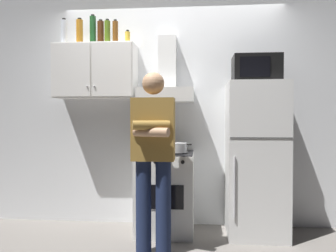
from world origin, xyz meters
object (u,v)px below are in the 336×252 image
object	(u,v)px
stove_oven	(166,192)
bottle_liquor_amber	(80,32)
microwave	(256,69)
cooking_pot	(177,148)
bottle_olive_oil	(107,32)
bottle_rum_dark	(101,33)
bottle_vodka_clear	(64,32)
range_hood	(167,85)
bottle_wine_green	(93,31)
person_standing	(153,155)
bottle_beer_brown	(115,32)
upper_cabinet	(96,72)
refrigerator	(256,159)
bottle_spice_jar	(128,37)

from	to	relation	value
stove_oven	bottle_liquor_amber	xyz separation A→B (m)	(-0.98, 0.10, 1.76)
microwave	cooking_pot	bearing A→B (deg)	-170.43
bottle_olive_oil	bottle_rum_dark	distance (m)	0.10
bottle_rum_dark	bottle_olive_oil	bearing A→B (deg)	-28.44
stove_oven	bottle_olive_oil	world-z (taller)	bottle_olive_oil
bottle_rum_dark	bottle_vodka_clear	xyz separation A→B (m)	(-0.41, -0.03, 0.01)
range_hood	bottle_vodka_clear	size ratio (longest dim) A/B	2.52
bottle_liquor_amber	cooking_pot	bearing A→B (deg)	-11.40
stove_oven	bottle_wine_green	distance (m)	1.98
person_standing	bottle_beer_brown	xyz separation A→B (m)	(-0.52, 0.70, 1.27)
range_hood	person_standing	world-z (taller)	range_hood
microwave	bottle_olive_oil	world-z (taller)	bottle_olive_oil
bottle_beer_brown	bottle_olive_oil	bearing A→B (deg)	-177.74
bottle_beer_brown	bottle_wine_green	xyz separation A→B (m)	(-0.27, 0.06, 0.04)
upper_cabinet	person_standing	xyz separation A→B (m)	(0.75, -0.73, -0.85)
person_standing	bottle_liquor_amber	bearing A→B (deg)	142.53
upper_cabinet	bottle_liquor_amber	world-z (taller)	bottle_liquor_amber
bottle_rum_dark	stove_oven	bearing A→B (deg)	-10.84
stove_oven	range_hood	world-z (taller)	range_hood
range_hood	bottle_liquor_amber	xyz separation A→B (m)	(-0.98, -0.02, 0.59)
range_hood	cooking_pot	xyz separation A→B (m)	(0.13, -0.25, -0.67)
refrigerator	cooking_pot	distance (m)	0.84
person_standing	bottle_rum_dark	world-z (taller)	bottle_rum_dark
bottle_beer_brown	bottle_spice_jar	xyz separation A→B (m)	(0.14, 0.00, -0.06)
person_standing	cooking_pot	distance (m)	0.52
bottle_vodka_clear	bottle_liquor_amber	size ratio (longest dim) A/B	1.02
bottle_wine_green	bottle_rum_dark	bearing A→B (deg)	-5.91
upper_cabinet	microwave	distance (m)	1.75
refrigerator	bottle_olive_oil	bearing A→B (deg)	176.68
person_standing	bottle_olive_oil	world-z (taller)	bottle_olive_oil
person_standing	bottle_wine_green	xyz separation A→B (m)	(-0.79, 0.76, 1.31)
microwave	upper_cabinet	bearing A→B (deg)	176.52
bottle_liquor_amber	bottle_rum_dark	bearing A→B (deg)	9.61
person_standing	bottle_liquor_amber	size ratio (longest dim) A/B	5.59
upper_cabinet	stove_oven	size ratio (longest dim) A/B	1.03
upper_cabinet	bottle_rum_dark	world-z (taller)	bottle_rum_dark
refrigerator	bottle_wine_green	distance (m)	2.29
bottle_rum_dark	bottle_spice_jar	bearing A→B (deg)	-7.30
person_standing	bottle_liquor_amber	xyz separation A→B (m)	(-0.93, 0.71, 1.29)
refrigerator	bottle_beer_brown	world-z (taller)	bottle_beer_brown
person_standing	cooking_pot	bearing A→B (deg)	69.70
bottle_spice_jar	person_standing	bearing A→B (deg)	-61.75
bottle_wine_green	upper_cabinet	bearing A→B (deg)	-34.89
bottle_olive_oil	bottle_spice_jar	bearing A→B (deg)	2.16
bottle_wine_green	bottle_spice_jar	bearing A→B (deg)	-6.98
upper_cabinet	bottle_spice_jar	size ratio (longest dim) A/B	6.07
bottle_spice_jar	refrigerator	bearing A→B (deg)	-4.21
range_hood	bottle_liquor_amber	bearing A→B (deg)	-178.67
stove_oven	cooking_pot	bearing A→B (deg)	-42.49
bottle_rum_dark	bottle_wine_green	world-z (taller)	bottle_wine_green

